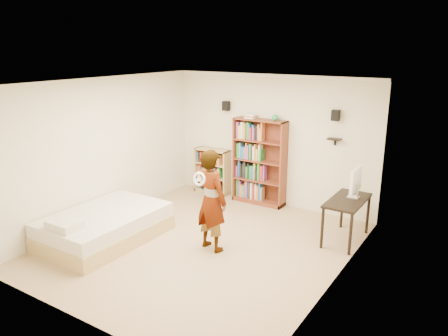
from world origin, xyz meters
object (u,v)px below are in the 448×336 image
at_px(tall_bookshelf, 259,162).
at_px(computer_desk, 346,220).
at_px(daybed, 105,223).
at_px(person, 211,200).
at_px(low_bookshelf, 212,171).

relative_size(tall_bookshelf, computer_desk, 1.64).
distance_m(daybed, person, 1.95).
bearing_deg(computer_desk, low_bookshelf, 165.62).
xyz_separation_m(tall_bookshelf, low_bookshelf, (-1.20, 0.01, -0.39)).
xyz_separation_m(tall_bookshelf, person, (0.38, -2.35, -0.05)).
height_order(tall_bookshelf, daybed, tall_bookshelf).
bearing_deg(daybed, tall_bookshelf, 65.99).
height_order(tall_bookshelf, low_bookshelf, tall_bookshelf).
relative_size(tall_bookshelf, person, 1.06).
height_order(low_bookshelf, person, person).
height_order(tall_bookshelf, person, tall_bookshelf).
relative_size(tall_bookshelf, daybed, 0.85).
distance_m(computer_desk, person, 2.36).
xyz_separation_m(low_bookshelf, daybed, (-0.16, -3.07, -0.20)).
bearing_deg(person, computer_desk, -127.63).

